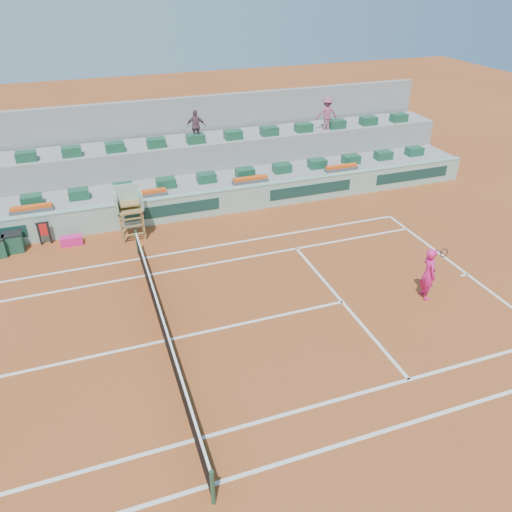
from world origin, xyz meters
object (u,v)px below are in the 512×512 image
(umpire_chair, at_px, (129,205))
(tennis_player, at_px, (428,273))
(drink_cooler_a, at_px, (14,242))
(player_bag, at_px, (71,241))

(umpire_chair, relative_size, tennis_player, 1.05)
(drink_cooler_a, bearing_deg, player_bag, -5.60)
(player_bag, xyz_separation_m, tennis_player, (11.97, -8.36, 0.79))
(umpire_chair, distance_m, tennis_player, 12.45)
(drink_cooler_a, bearing_deg, tennis_player, -31.09)
(player_bag, xyz_separation_m, drink_cooler_a, (-2.26, 0.22, 0.22))
(drink_cooler_a, distance_m, tennis_player, 16.62)
(umpire_chair, bearing_deg, tennis_player, -41.13)
(player_bag, distance_m, tennis_player, 14.62)
(tennis_player, bearing_deg, player_bag, 145.07)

